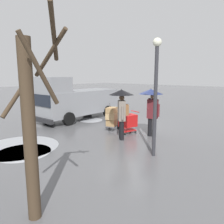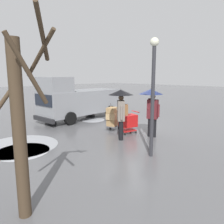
{
  "view_description": "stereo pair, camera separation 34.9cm",
  "coord_description": "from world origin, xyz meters",
  "px_view_note": "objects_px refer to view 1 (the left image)",
  "views": [
    {
      "loc": [
        -6.42,
        8.52,
        2.72
      ],
      "look_at": [
        0.07,
        1.43,
        1.05
      ],
      "focal_mm": 34.48,
      "sensor_mm": 36.0,
      "label": 1
    },
    {
      "loc": [
        -6.68,
        8.28,
        2.72
      ],
      "look_at": [
        0.07,
        1.43,
        1.05
      ],
      "focal_mm": 34.48,
      "sensor_mm": 36.0,
      "label": 2
    }
  ],
  "objects_px": {
    "bare_tree_near": "(31,124)",
    "shopping_cart_vendor": "(128,121)",
    "pedestrian_pink_side": "(152,101)",
    "pedestrian_black_side": "(122,103)",
    "cargo_van_parked_right": "(76,100)",
    "hand_dolly_boxes": "(112,117)",
    "street_lamp": "(156,86)"
  },
  "relations": [
    {
      "from": "pedestrian_black_side",
      "to": "bare_tree_near",
      "type": "distance_m",
      "value": 5.48
    },
    {
      "from": "pedestrian_black_side",
      "to": "bare_tree_near",
      "type": "bearing_deg",
      "value": 112.62
    },
    {
      "from": "cargo_van_parked_right",
      "to": "pedestrian_black_side",
      "type": "distance_m",
      "value": 4.98
    },
    {
      "from": "shopping_cart_vendor",
      "to": "pedestrian_black_side",
      "type": "height_order",
      "value": "pedestrian_black_side"
    },
    {
      "from": "bare_tree_near",
      "to": "shopping_cart_vendor",
      "type": "bearing_deg",
      "value": -67.39
    },
    {
      "from": "pedestrian_black_side",
      "to": "street_lamp",
      "type": "height_order",
      "value": "street_lamp"
    },
    {
      "from": "pedestrian_black_side",
      "to": "pedestrian_pink_side",
      "type": "bearing_deg",
      "value": -119.85
    },
    {
      "from": "hand_dolly_boxes",
      "to": "shopping_cart_vendor",
      "type": "bearing_deg",
      "value": -173.32
    },
    {
      "from": "pedestrian_pink_side",
      "to": "pedestrian_black_side",
      "type": "xyz_separation_m",
      "value": [
        0.69,
        1.21,
        -0.01
      ]
    },
    {
      "from": "cargo_van_parked_right",
      "to": "shopping_cart_vendor",
      "type": "xyz_separation_m",
      "value": [
        -4.41,
        0.4,
        -0.61
      ]
    },
    {
      "from": "cargo_van_parked_right",
      "to": "shopping_cart_vendor",
      "type": "bearing_deg",
      "value": 174.76
    },
    {
      "from": "cargo_van_parked_right",
      "to": "street_lamp",
      "type": "height_order",
      "value": "street_lamp"
    },
    {
      "from": "street_lamp",
      "to": "hand_dolly_boxes",
      "type": "bearing_deg",
      "value": -24.77
    },
    {
      "from": "hand_dolly_boxes",
      "to": "bare_tree_near",
      "type": "distance_m",
      "value": 6.88
    },
    {
      "from": "pedestrian_pink_side",
      "to": "pedestrian_black_side",
      "type": "bearing_deg",
      "value": 60.15
    },
    {
      "from": "bare_tree_near",
      "to": "pedestrian_pink_side",
      "type": "bearing_deg",
      "value": -77.28
    },
    {
      "from": "cargo_van_parked_right",
      "to": "hand_dolly_boxes",
      "type": "xyz_separation_m",
      "value": [
        -3.48,
        0.51,
        -0.5
      ]
    },
    {
      "from": "shopping_cart_vendor",
      "to": "pedestrian_pink_side",
      "type": "xyz_separation_m",
      "value": [
        -1.07,
        -0.3,
        1.02
      ]
    },
    {
      "from": "pedestrian_pink_side",
      "to": "bare_tree_near",
      "type": "distance_m",
      "value": 6.42
    },
    {
      "from": "pedestrian_black_side",
      "to": "bare_tree_near",
      "type": "relative_size",
      "value": 0.56
    },
    {
      "from": "pedestrian_pink_side",
      "to": "pedestrian_black_side",
      "type": "relative_size",
      "value": 1.0
    },
    {
      "from": "cargo_van_parked_right",
      "to": "pedestrian_pink_side",
      "type": "distance_m",
      "value": 5.5
    },
    {
      "from": "pedestrian_pink_side",
      "to": "cargo_van_parked_right",
      "type": "bearing_deg",
      "value": -1.12
    },
    {
      "from": "bare_tree_near",
      "to": "pedestrian_black_side",
      "type": "bearing_deg",
      "value": -67.38
    },
    {
      "from": "pedestrian_pink_side",
      "to": "pedestrian_black_side",
      "type": "distance_m",
      "value": 1.39
    },
    {
      "from": "street_lamp",
      "to": "cargo_van_parked_right",
      "type": "bearing_deg",
      "value": -16.79
    },
    {
      "from": "pedestrian_black_side",
      "to": "street_lamp",
      "type": "relative_size",
      "value": 0.56
    },
    {
      "from": "bare_tree_near",
      "to": "hand_dolly_boxes",
      "type": "bearing_deg",
      "value": -59.75
    },
    {
      "from": "cargo_van_parked_right",
      "to": "pedestrian_pink_side",
      "type": "relative_size",
      "value": 2.52
    },
    {
      "from": "bare_tree_near",
      "to": "street_lamp",
      "type": "relative_size",
      "value": 0.99
    },
    {
      "from": "cargo_van_parked_right",
      "to": "street_lamp",
      "type": "bearing_deg",
      "value": 163.21
    },
    {
      "from": "shopping_cart_vendor",
      "to": "pedestrian_black_side",
      "type": "relative_size",
      "value": 0.47
    }
  ]
}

